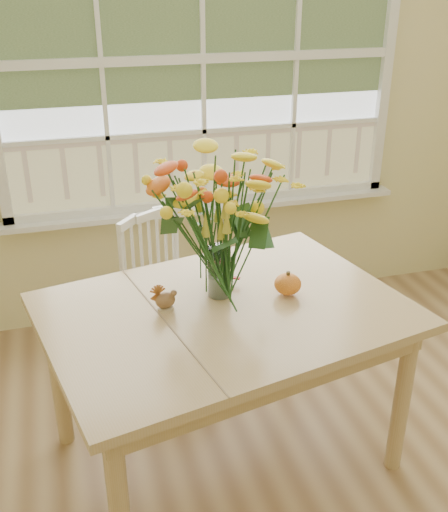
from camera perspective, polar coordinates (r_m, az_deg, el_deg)
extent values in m
cube|color=#F0E399|center=(3.50, -2.12, 15.12)|extent=(4.00, 0.02, 2.70)
cube|color=silver|center=(3.46, -2.11, 18.34)|extent=(2.20, 0.00, 1.60)
cube|color=white|center=(3.62, -1.68, 4.58)|extent=(2.42, 0.12, 0.03)
cube|color=tan|center=(2.42, 0.13, -5.34)|extent=(1.59, 1.28, 0.04)
cube|color=tan|center=(2.46, 0.13, -6.74)|extent=(1.45, 1.14, 0.10)
cylinder|color=tan|center=(2.18, -9.91, -22.88)|extent=(0.07, 0.07, 0.72)
cylinder|color=tan|center=(2.79, -15.52, -11.01)|extent=(0.07, 0.07, 0.72)
cylinder|color=tan|center=(2.68, 16.59, -12.97)|extent=(0.07, 0.07, 0.72)
cylinder|color=tan|center=(3.20, 6.44, -5.14)|extent=(0.07, 0.07, 0.72)
cube|color=white|center=(3.12, -4.93, -4.77)|extent=(0.55, 0.54, 0.05)
cube|color=white|center=(3.11, -7.03, -0.11)|extent=(0.37, 0.24, 0.46)
cylinder|color=white|center=(3.05, -5.08, -10.32)|extent=(0.03, 0.03, 0.39)
cylinder|color=white|center=(3.24, -8.62, -8.18)|extent=(0.03, 0.03, 0.39)
cylinder|color=white|center=(3.23, -0.95, -7.99)|extent=(0.03, 0.03, 0.39)
cylinder|color=white|center=(3.41, -4.53, -6.11)|extent=(0.03, 0.03, 0.39)
cylinder|color=white|center=(2.45, -0.46, -1.48)|extent=(0.10, 0.10, 0.22)
ellipsoid|color=#BF5216|center=(2.50, 6.08, -2.77)|extent=(0.11, 0.11, 0.09)
cylinder|color=#CCB78C|center=(2.41, -5.58, -4.96)|extent=(0.07, 0.07, 0.01)
ellipsoid|color=brown|center=(2.39, -5.61, -4.20)|extent=(0.09, 0.07, 0.07)
ellipsoid|color=#38160F|center=(2.58, -0.57, -1.94)|extent=(0.07, 0.07, 0.07)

